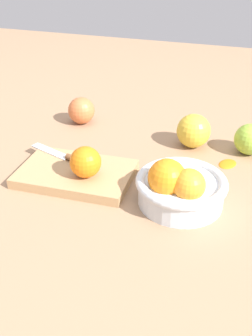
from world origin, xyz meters
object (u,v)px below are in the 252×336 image
(cutting_board, at_px, (76,174))
(apple_front_right, at_px, (81,111))
(apple_front_left, at_px, (194,131))
(apple_front_left_2, at_px, (250,139))
(knife, at_px, (64,156))
(orange_on_board, at_px, (86,162))
(bowl, at_px, (179,187))

(cutting_board, distance_m, apple_front_right, 0.29)
(apple_front_left, xyz_separation_m, apple_front_left_2, (-0.13, -0.01, -0.00))
(knife, height_order, apple_front_left_2, apple_front_left_2)
(cutting_board, relative_size, orange_on_board, 3.67)
(cutting_board, bearing_deg, apple_front_left_2, -145.33)
(cutting_board, height_order, knife, knife)
(cutting_board, xyz_separation_m, orange_on_board, (-0.03, 0.02, 0.04))
(orange_on_board, bearing_deg, cutting_board, -25.50)
(apple_front_left, height_order, apple_front_left_2, apple_front_left)
(knife, bearing_deg, apple_front_left_2, -153.03)
(orange_on_board, distance_m, apple_front_left_2, 0.40)
(knife, height_order, apple_front_left, apple_front_left)
(apple_front_left, bearing_deg, knife, 36.74)
(cutting_board, distance_m, apple_front_left_2, 0.42)
(cutting_board, xyz_separation_m, knife, (0.05, -0.04, 0.02))
(cutting_board, distance_m, apple_front_left, 0.31)
(bowl, height_order, apple_front_right, bowl)
(bowl, bearing_deg, cutting_board, -5.18)
(knife, distance_m, apple_front_right, 0.24)
(knife, bearing_deg, cutting_board, 140.46)
(cutting_board, distance_m, orange_on_board, 0.06)
(bowl, relative_size, apple_front_left, 2.13)
(apple_front_left, bearing_deg, cutting_board, 47.70)
(bowl, bearing_deg, orange_on_board, -1.64)
(bowl, relative_size, apple_front_left_2, 2.39)
(bowl, height_order, apple_front_left_2, bowl)
(orange_on_board, height_order, apple_front_right, orange_on_board)
(knife, relative_size, apple_front_left, 1.82)
(cutting_board, height_order, apple_front_left_2, apple_front_left_2)
(bowl, distance_m, apple_front_right, 0.45)
(apple_front_left_2, bearing_deg, orange_on_board, 39.04)
(orange_on_board, xyz_separation_m, apple_front_right, (0.14, -0.28, -0.02))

